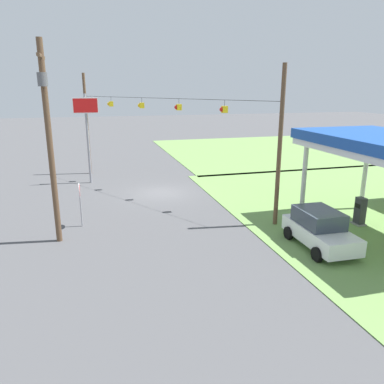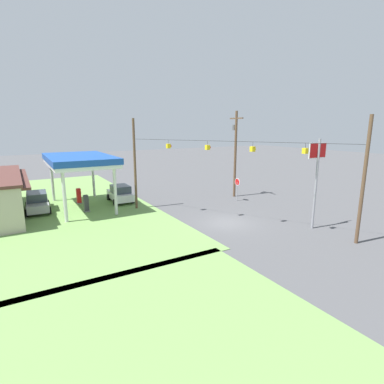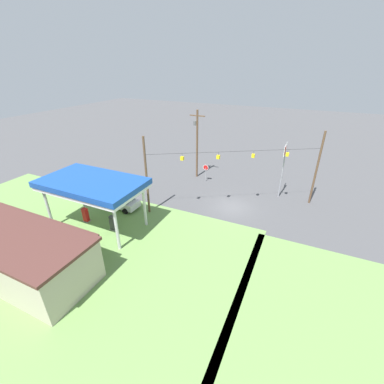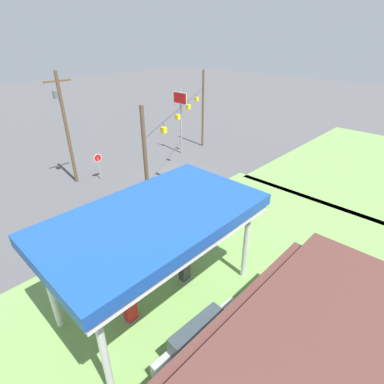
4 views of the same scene
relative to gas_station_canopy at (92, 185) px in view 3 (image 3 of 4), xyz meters
The scene contains 12 objects.
ground_plane 15.58m from the gas_station_canopy, 140.09° to the right, with size 160.00×160.00×0.00m, color #4C4C4F.
grass_verge_station_corner 9.27m from the gas_station_canopy, 75.50° to the left, with size 36.00×28.00×0.04m, color #6B934C.
gas_station_canopy is the anchor object (origin of this frame).
gas_station_store 8.32m from the gas_station_canopy, 80.21° to the left, with size 13.86×5.86×3.74m.
fuel_pump_near 4.34m from the gas_station_canopy, behind, with size 0.71×0.56×1.62m.
fuel_pump_far 4.34m from the gas_station_canopy, ahead, with size 0.71×0.56×1.62m.
car_at_pumps_front 5.48m from the gas_station_canopy, 86.39° to the right, with size 4.29×2.18×1.85m.
car_at_pumps_rear 5.53m from the gas_station_canopy, 78.97° to the left, with size 4.89×2.27×1.84m.
stop_sign_roadside 16.44m from the gas_station_canopy, 110.84° to the right, with size 0.80×0.08×2.50m.
stop_sign_overhead 21.56m from the gas_station_canopy, 137.66° to the right, with size 0.22×1.95×7.09m.
utility_pole_main 16.69m from the gas_station_canopy, 103.42° to the right, with size 2.20×0.44×9.67m.
signal_span_gantry 14.86m from the gas_station_canopy, 140.05° to the right, with size 16.70×10.24×8.75m.
Camera 3 is at (-6.72, 25.82, 15.21)m, focal length 24.00 mm.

